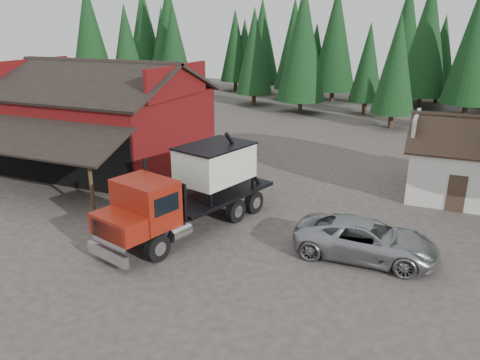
% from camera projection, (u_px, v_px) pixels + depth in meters
% --- Properties ---
extents(ground, '(120.00, 120.00, 0.00)m').
position_uv_depth(ground, '(165.00, 252.00, 20.29)').
color(ground, '#3F3632').
rests_on(ground, ground).
extents(red_barn, '(12.80, 13.63, 7.18)m').
position_uv_depth(red_barn, '(103.00, 126.00, 32.17)').
color(red_barn, maroon).
rests_on(red_barn, ground).
extents(conifer_backdrop, '(76.00, 16.00, 16.00)m').
position_uv_depth(conifer_backdrop, '(350.00, 104.00, 56.80)').
color(conifer_backdrop, black).
rests_on(conifer_backdrop, ground).
extents(near_pine_a, '(4.40, 4.40, 11.40)m').
position_uv_depth(near_pine_a, '(127.00, 52.00, 50.85)').
color(near_pine_a, '#382619').
rests_on(near_pine_a, ground).
extents(near_pine_b, '(3.96, 3.96, 10.40)m').
position_uv_depth(near_pine_b, '(397.00, 64.00, 42.22)').
color(near_pine_b, '#382619').
rests_on(near_pine_b, ground).
extents(near_pine_d, '(5.28, 5.28, 13.40)m').
position_uv_depth(near_pine_d, '(303.00, 43.00, 48.98)').
color(near_pine_d, '#382619').
rests_on(near_pine_d, ground).
extents(feed_truck, '(5.10, 10.13, 4.42)m').
position_uv_depth(feed_truck, '(192.00, 188.00, 22.00)').
color(feed_truck, black).
rests_on(feed_truck, ground).
extents(silver_car, '(5.95, 2.84, 1.64)m').
position_uv_depth(silver_car, '(366.00, 240.00, 19.63)').
color(silver_car, '#9C9EA4').
rests_on(silver_car, ground).
extents(equip_box, '(1.19, 1.30, 0.60)m').
position_uv_depth(equip_box, '(123.00, 217.00, 23.26)').
color(equip_box, maroon).
rests_on(equip_box, ground).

